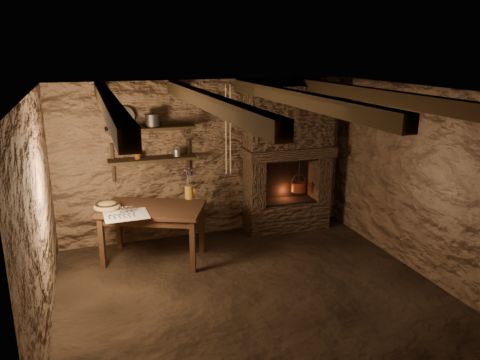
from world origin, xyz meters
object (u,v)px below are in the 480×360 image
object	(u,v)px
work_table	(153,231)
iron_stockpot	(153,121)
stoneware_jug	(189,186)
wooden_bowl	(107,206)
red_pot	(299,186)

from	to	relation	value
work_table	iron_stockpot	size ratio (longest dim) A/B	7.25
stoneware_jug	wooden_bowl	bearing A→B (deg)	-175.27
stoneware_jug	wooden_bowl	size ratio (longest dim) A/B	1.24
stoneware_jug	iron_stockpot	xyz separation A→B (m)	(-0.41, 0.36, 0.89)
wooden_bowl	stoneware_jug	bearing A→B (deg)	6.00
stoneware_jug	work_table	bearing A→B (deg)	-161.13
stoneware_jug	iron_stockpot	world-z (taller)	iron_stockpot
stoneware_jug	iron_stockpot	distance (m)	1.04
iron_stockpot	red_pot	world-z (taller)	iron_stockpot
work_table	iron_stockpot	bearing A→B (deg)	99.61
work_table	wooden_bowl	size ratio (longest dim) A/B	4.38
stoneware_jug	red_pot	bearing A→B (deg)	6.28
stoneware_jug	red_pot	xyz separation A→B (m)	(1.83, 0.24, -0.25)
iron_stockpot	red_pot	size ratio (longest dim) A/B	0.40
wooden_bowl	iron_stockpot	world-z (taller)	iron_stockpot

